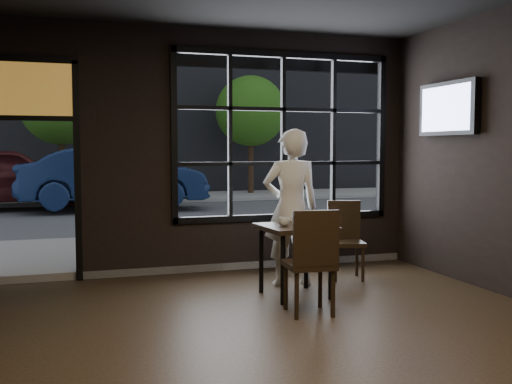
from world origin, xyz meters
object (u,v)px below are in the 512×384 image
object	(u,v)px
cafe_table	(295,260)
navy_car	(114,177)
chair_near	(309,261)
man	(291,208)

from	to	relation	value
cafe_table	navy_car	distance (m)	9.97
navy_car	cafe_table	bearing A→B (deg)	-171.11
chair_near	navy_car	distance (m)	10.64
man	navy_car	xyz separation A→B (m)	(-1.37, 9.36, -0.04)
cafe_table	chair_near	size ratio (longest dim) A/B	0.76
navy_car	man	bearing A→B (deg)	-169.83
man	navy_car	world-z (taller)	man
man	chair_near	bearing A→B (deg)	83.16
man	navy_car	size ratio (longest dim) A/B	0.39
chair_near	man	xyz separation A→B (m)	(0.27, 1.22, 0.41)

